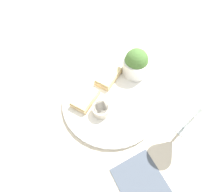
{
  "coord_description": "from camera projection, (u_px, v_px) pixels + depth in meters",
  "views": [
    {
      "loc": [
        0.29,
        -0.02,
        0.52
      ],
      "look_at": [
        0.0,
        0.0,
        0.03
      ],
      "focal_mm": 28.0,
      "sensor_mm": 36.0,
      "label": 1
    }
  ],
  "objects": [
    {
      "name": "napkin",
      "position": [
        143.0,
        186.0,
        0.46
      ],
      "size": [
        0.19,
        0.17,
        0.01
      ],
      "color": "#4C5666",
      "rests_on": "ground_plane"
    },
    {
      "name": "dinner_plate",
      "position": [
        112.0,
        100.0,
        0.59
      ],
      "size": [
        0.33,
        0.33,
        0.01
      ],
      "color": "white",
      "rests_on": "ground_plane"
    },
    {
      "name": "cheese_toast_near",
      "position": [
        109.0,
        76.0,
        0.62
      ],
      "size": [
        0.12,
        0.1,
        0.03
      ],
      "color": "#D1B27F",
      "rests_on": "dinner_plate"
    },
    {
      "name": "sauce_ramekin",
      "position": [
        101.0,
        109.0,
        0.54
      ],
      "size": [
        0.06,
        0.06,
        0.03
      ],
      "color": "beige",
      "rests_on": "dinner_plate"
    },
    {
      "name": "ground_plane",
      "position": [
        112.0,
        101.0,
        0.59
      ],
      "size": [
        4.0,
        4.0,
        0.0
      ],
      "primitive_type": "plane",
      "color": "beige"
    },
    {
      "name": "cheese_toast_far",
      "position": [
        85.0,
        97.0,
        0.57
      ],
      "size": [
        0.11,
        0.1,
        0.03
      ],
      "color": "#D1B27F",
      "rests_on": "dinner_plate"
    },
    {
      "name": "salad_bowl",
      "position": [
        136.0,
        63.0,
        0.6
      ],
      "size": [
        0.09,
        0.09,
        0.1
      ],
      "color": "white",
      "rests_on": "dinner_plate"
    },
    {
      "name": "wine_glass",
      "position": [
        201.0,
        110.0,
        0.44
      ],
      "size": [
        0.07,
        0.07,
        0.18
      ],
      "color": "silver",
      "rests_on": "ground_plane"
    },
    {
      "name": "fork",
      "position": [
        180.0,
        72.0,
        0.65
      ],
      "size": [
        0.06,
        0.19,
        0.01
      ],
      "color": "silver",
      "rests_on": "ground_plane"
    }
  ]
}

